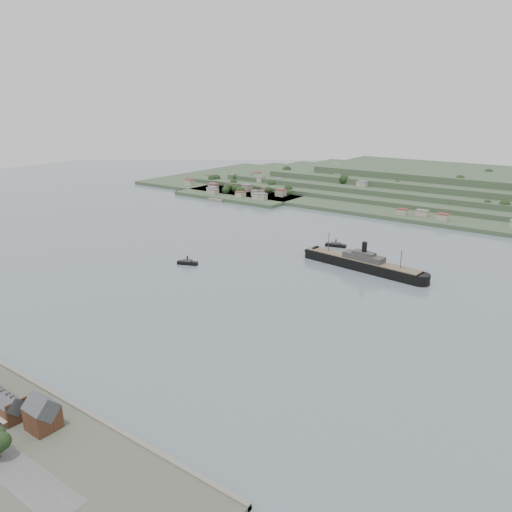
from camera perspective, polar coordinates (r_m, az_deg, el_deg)
The scene contains 7 objects.
ground at distance 325.02m, azimuth -0.50°, elevation -3.54°, with size 1400.00×1400.00×0.00m, color slate.
gabled_building at distance 204.16m, azimuth -23.23°, elevation -16.22°, with size 10.40×10.18×14.09m.
far_peninsula at distance 662.93m, azimuth 22.47°, elevation 7.09°, with size 760.00×309.00×30.00m.
steamship at distance 365.83m, azimuth 11.57°, elevation -0.72°, with size 102.89×22.83×24.70m.
tugboat at distance 370.93m, azimuth -7.84°, elevation -0.73°, with size 15.65×9.54×6.86m.
ferry_west at distance 661.50m, azimuth -8.58°, elevation 7.29°, with size 17.18×7.47×6.24m.
ferry_east at distance 417.50m, azimuth 9.10°, elevation 1.27°, with size 17.79×8.60×6.43m.
Camera 1 is at (181.12, -243.29, 116.79)m, focal length 35.00 mm.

